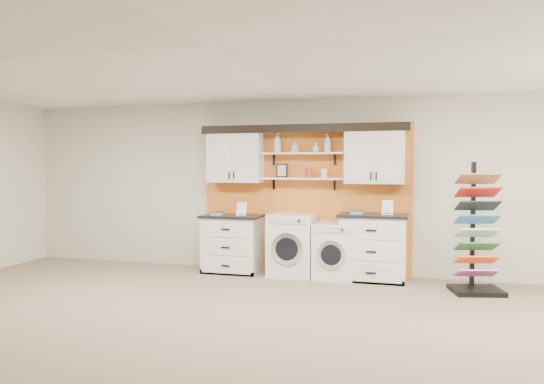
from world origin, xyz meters
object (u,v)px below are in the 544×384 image
(base_cabinet_left, at_px, (232,243))
(base_cabinet_right, at_px, (373,247))
(washer, at_px, (292,245))
(dryer, at_px, (335,250))
(sample_rack, at_px, (476,252))

(base_cabinet_left, distance_m, base_cabinet_right, 2.26)
(washer, bearing_deg, dryer, 0.00)
(base_cabinet_left, bearing_deg, dryer, -0.12)
(base_cabinet_right, bearing_deg, washer, -179.85)
(base_cabinet_right, relative_size, dryer, 1.20)
(base_cabinet_right, relative_size, washer, 1.06)
(washer, bearing_deg, base_cabinet_left, 179.81)
(dryer, height_order, sample_rack, sample_rack)
(base_cabinet_left, xyz_separation_m, base_cabinet_right, (2.26, -0.00, 0.03))
(base_cabinet_right, bearing_deg, base_cabinet_left, 180.00)
(base_cabinet_right, relative_size, sample_rack, 0.58)
(base_cabinet_right, height_order, washer, base_cabinet_right)
(base_cabinet_right, bearing_deg, sample_rack, -15.30)
(dryer, distance_m, sample_rack, 2.05)
(base_cabinet_right, distance_m, dryer, 0.58)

